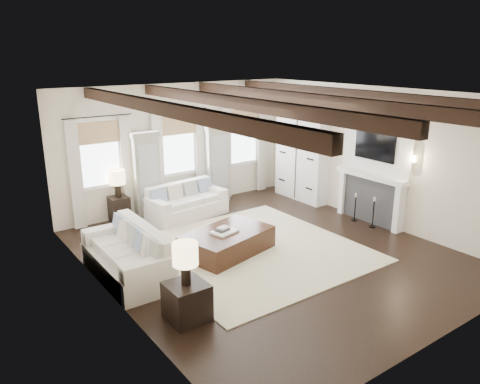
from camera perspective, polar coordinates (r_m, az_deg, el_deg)
ground at (r=9.66m, az=3.47°, el=-7.42°), size 7.50×7.50×0.00m
room_shell at (r=10.19m, az=3.75°, el=5.06°), size 6.54×7.54×3.22m
area_rug at (r=9.75m, az=1.46°, el=-7.09°), size 4.09×4.19×0.02m
sofa_back at (r=11.65m, az=-6.62°, el=-1.43°), size 2.04×1.11×0.84m
sofa_left at (r=8.80m, az=-13.23°, el=-7.67°), size 1.00×2.18×0.93m
ottoman at (r=9.56m, az=-1.58°, el=-6.12°), size 1.99×1.50×0.47m
tray at (r=9.41m, az=-1.92°, el=-4.85°), size 0.57×0.48×0.04m
book_lower at (r=9.40m, az=-2.18°, el=-4.60°), size 0.30×0.25×0.04m
book_upper at (r=9.41m, az=-2.03°, el=-4.36°), size 0.25×0.22×0.03m
side_table_front at (r=7.37m, az=-6.49°, el=-13.13°), size 0.59×0.59×0.59m
lamp_front at (r=7.02m, az=-6.69°, el=-7.81°), size 0.39×0.39×0.67m
side_table_back at (r=11.56m, az=-14.49°, el=-2.10°), size 0.43×0.43×0.64m
lamp_back at (r=11.34m, az=-14.77°, el=1.58°), size 0.38×0.38×0.66m
candlestick_near at (r=11.32m, az=15.93°, el=-2.70°), size 0.15×0.15×0.74m
candlestick_far at (r=11.64m, az=13.84°, el=-2.06°), size 0.14×0.14×0.70m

